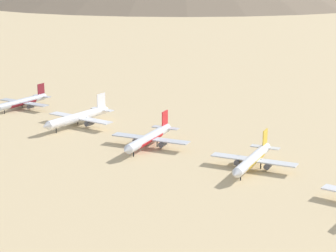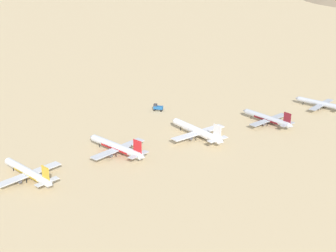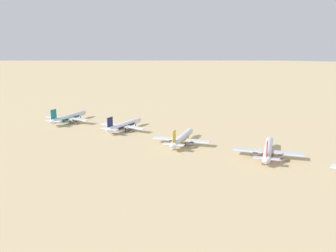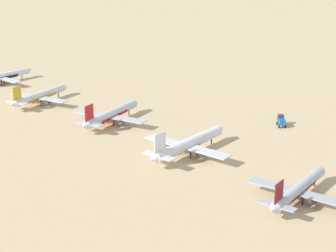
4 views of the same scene
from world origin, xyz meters
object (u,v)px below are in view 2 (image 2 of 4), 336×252
parked_jet_3 (117,147)px  parked_jet_2 (197,131)px  parked_jet_4 (28,172)px  service_truck (158,107)px  parked_jet_0 (320,104)px  parked_jet_1 (268,118)px

parked_jet_3 → parked_jet_2: bearing=-102.3°
parked_jet_4 → service_truck: (32.97, -92.64, -1.25)m
parked_jet_2 → parked_jet_4: 83.00m
parked_jet_2 → parked_jet_4: (10.80, 82.29, -0.33)m
parked_jet_2 → service_truck: bearing=-13.3°
parked_jet_4 → parked_jet_2: bearing=-97.5°
parked_jet_0 → parked_jet_4: parked_jet_4 is taller
parked_jet_3 → service_truck: (34.84, -51.18, -1.40)m
parked_jet_0 → parked_jet_4: bearing=82.1°
parked_jet_0 → parked_jet_3: size_ratio=0.85×
parked_jet_1 → parked_jet_4: bearing=80.7°
parked_jet_2 → parked_jet_3: parked_jet_2 is taller
parked_jet_4 → parked_jet_0: bearing=-97.9°
parked_jet_0 → parked_jet_3: (21.30, 125.17, 0.47)m
parked_jet_3 → parked_jet_0: bearing=-99.7°
parked_jet_0 → parked_jet_2: (12.36, 84.35, 0.65)m
parked_jet_1 → parked_jet_2: size_ratio=0.87×
parked_jet_1 → parked_jet_4: 125.27m
parked_jet_2 → parked_jet_1: bearing=-102.9°
parked_jet_2 → service_truck: (43.77, -10.36, -1.58)m
parked_jet_4 → parked_jet_3: bearing=-92.6°
parked_jet_0 → parked_jet_4: 168.24m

